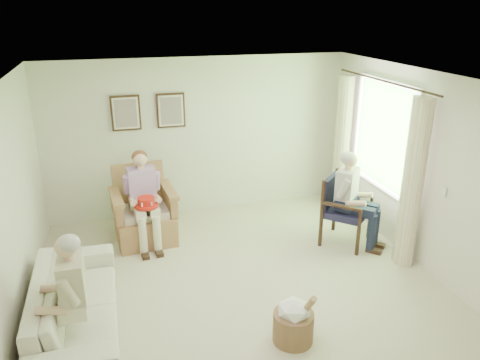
# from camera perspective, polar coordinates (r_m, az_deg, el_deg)

# --- Properties ---
(floor) EXTENTS (5.50, 5.50, 0.00)m
(floor) POSITION_cam_1_polar(r_m,az_deg,el_deg) (5.90, 0.77, -14.09)
(floor) COLOR beige
(floor) RESTS_ON ground
(back_wall) EXTENTS (5.00, 0.04, 2.60)m
(back_wall) POSITION_cam_1_polar(r_m,az_deg,el_deg) (7.80, -5.00, 5.24)
(back_wall) COLOR silver
(back_wall) RESTS_ON ground
(left_wall) EXTENTS (0.04, 5.50, 2.60)m
(left_wall) POSITION_cam_1_polar(r_m,az_deg,el_deg) (5.20, -26.71, -5.11)
(left_wall) COLOR silver
(left_wall) RESTS_ON ground
(right_wall) EXTENTS (0.04, 5.50, 2.60)m
(right_wall) POSITION_cam_1_polar(r_m,az_deg,el_deg) (6.41, 22.79, 0.19)
(right_wall) COLOR silver
(right_wall) RESTS_ON ground
(ceiling) EXTENTS (5.00, 5.50, 0.02)m
(ceiling) POSITION_cam_1_polar(r_m,az_deg,el_deg) (4.91, 0.92, 11.70)
(ceiling) COLOR white
(ceiling) RESTS_ON back_wall
(window) EXTENTS (0.13, 2.50, 1.63)m
(window) POSITION_cam_1_polar(r_m,az_deg,el_deg) (7.23, 17.12, 5.49)
(window) COLOR #2D6B23
(window) RESTS_ON right_wall
(curtain_left) EXTENTS (0.34, 0.34, 2.30)m
(curtain_left) POSITION_cam_1_polar(r_m,az_deg,el_deg) (6.52, 20.27, -0.54)
(curtain_left) COLOR beige
(curtain_left) RESTS_ON ground
(curtain_right) EXTENTS (0.34, 0.34, 2.30)m
(curtain_right) POSITION_cam_1_polar(r_m,az_deg,el_deg) (8.09, 12.32, 4.29)
(curtain_right) COLOR beige
(curtain_right) RESTS_ON ground
(framed_print_left) EXTENTS (0.45, 0.05, 0.55)m
(framed_print_left) POSITION_cam_1_polar(r_m,az_deg,el_deg) (7.53, -13.75, 7.92)
(framed_print_left) COLOR #382114
(framed_print_left) RESTS_ON back_wall
(framed_print_right) EXTENTS (0.45, 0.05, 0.55)m
(framed_print_right) POSITION_cam_1_polar(r_m,az_deg,el_deg) (7.58, -8.42, 8.38)
(framed_print_right) COLOR #382114
(framed_print_right) RESTS_ON back_wall
(wicker_armchair) EXTENTS (0.87, 0.87, 1.12)m
(wicker_armchair) POSITION_cam_1_polar(r_m,az_deg,el_deg) (7.20, -11.58, -4.49)
(wicker_armchair) COLOR #A1754C
(wicker_armchair) RESTS_ON ground
(wood_armchair) EXTENTS (0.65, 0.61, 1.01)m
(wood_armchair) POSITION_cam_1_polar(r_m,az_deg,el_deg) (7.13, 12.58, -3.10)
(wood_armchair) COLOR black
(wood_armchair) RESTS_ON ground
(sofa) EXTENTS (2.20, 0.86, 0.64)m
(sofa) POSITION_cam_1_polar(r_m,az_deg,el_deg) (5.52, -19.41, -14.18)
(sofa) COLOR #ECE6CB
(sofa) RESTS_ON ground
(person_wicker) EXTENTS (0.40, 0.62, 1.39)m
(person_wicker) POSITION_cam_1_polar(r_m,az_deg,el_deg) (6.88, -11.75, -1.49)
(person_wicker) COLOR beige
(person_wicker) RESTS_ON ground
(person_dark) EXTENTS (0.40, 0.62, 1.38)m
(person_dark) POSITION_cam_1_polar(r_m,az_deg,el_deg) (6.90, 13.39, -1.60)
(person_dark) COLOR #191E38
(person_dark) RESTS_ON ground
(person_sofa) EXTENTS (0.42, 0.62, 1.29)m
(person_sofa) POSITION_cam_1_polar(r_m,az_deg,el_deg) (4.98, -20.17, -12.59)
(person_sofa) COLOR beige
(person_sofa) RESTS_ON ground
(red_hat) EXTENTS (0.33, 0.33, 0.14)m
(red_hat) POSITION_cam_1_polar(r_m,az_deg,el_deg) (6.73, -11.37, -2.75)
(red_hat) COLOR red
(red_hat) RESTS_ON person_wicker
(hatbox) EXTENTS (0.46, 0.46, 0.64)m
(hatbox) POSITION_cam_1_polar(r_m,az_deg,el_deg) (5.16, 6.56, -16.67)
(hatbox) COLOR #A77F5A
(hatbox) RESTS_ON ground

